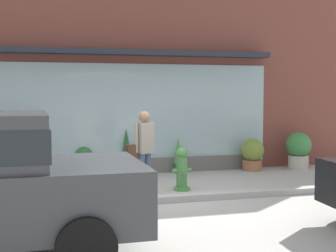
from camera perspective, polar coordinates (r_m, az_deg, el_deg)
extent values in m
plane|color=#B2AFA8|center=(8.94, -1.50, -8.77)|extent=(60.00, 60.00, 0.00)
cube|color=#B2B2AD|center=(8.74, -1.18, -8.66)|extent=(14.00, 0.24, 0.12)
cube|color=brown|center=(11.87, -5.34, 7.28)|extent=(14.00, 0.36, 5.31)
cube|color=#9EB7BC|center=(11.73, -3.50, 1.32)|extent=(6.65, 0.03, 2.46)
cube|color=#232833|center=(11.54, -5.03, 8.64)|extent=(7.25, 0.56, 0.12)
cube|color=#605E59|center=(11.77, -5.06, -4.78)|extent=(7.05, 0.20, 0.36)
cylinder|color=#4C8C47|center=(9.83, 1.63, -7.41)|extent=(0.33, 0.33, 0.06)
cylinder|color=#4C8C47|center=(9.76, 1.63, -5.45)|extent=(0.22, 0.22, 0.62)
sphere|color=#4C8C47|center=(9.71, 1.64, -3.26)|extent=(0.24, 0.24, 0.24)
cylinder|color=#4C8C47|center=(9.72, 0.78, -5.31)|extent=(0.10, 0.09, 0.09)
cylinder|color=#4C8C47|center=(9.80, 2.48, -5.23)|extent=(0.10, 0.09, 0.09)
cylinder|color=#4C8C47|center=(9.62, 1.90, -5.41)|extent=(0.09, 0.10, 0.09)
cylinder|color=#475675|center=(9.39, -3.16, -5.68)|extent=(0.12, 0.12, 0.80)
cylinder|color=#475675|center=(9.49, -2.39, -5.57)|extent=(0.12, 0.12, 0.80)
cube|color=#9E9384|center=(9.34, -2.79, -1.41)|extent=(0.37, 0.32, 0.60)
sphere|color=#A37556|center=(9.31, -2.80, 1.11)|extent=(0.22, 0.22, 0.22)
cylinder|color=#9E9384|center=(9.22, -3.78, -1.40)|extent=(0.08, 0.08, 0.57)
cylinder|color=#9E9384|center=(9.47, -1.83, -1.25)|extent=(0.08, 0.08, 0.57)
cube|color=#472D1E|center=(9.20, -4.29, -3.06)|extent=(0.26, 0.20, 0.28)
cylinder|color=black|center=(7.21, -11.33, -9.26)|extent=(0.67, 0.18, 0.66)
cylinder|color=black|center=(5.37, -9.63, -13.92)|extent=(0.67, 0.18, 0.66)
cylinder|color=#9E6042|center=(12.42, 9.92, -4.57)|extent=(0.49, 0.49, 0.27)
sphere|color=olive|center=(12.37, 9.94, -2.82)|extent=(0.58, 0.58, 0.58)
cylinder|color=#9E6042|center=(11.56, -9.87, -5.02)|extent=(0.33, 0.33, 0.34)
sphere|color=#2D6B33|center=(11.51, -9.89, -3.48)|extent=(0.41, 0.41, 0.41)
sphere|color=#DB4C7A|center=(11.61, -10.10, -2.84)|extent=(0.09, 0.09, 0.09)
sphere|color=#DB4C7A|center=(11.44, -9.45, -3.01)|extent=(0.09, 0.09, 0.09)
sphere|color=orange|center=(11.43, -9.88, -3.29)|extent=(0.12, 0.12, 0.12)
cylinder|color=#B7B2A3|center=(12.92, 15.13, -4.14)|extent=(0.52, 0.52, 0.35)
sphere|color=#3D8442|center=(12.86, 15.17, -2.16)|extent=(0.65, 0.65, 0.65)
cylinder|color=#33473D|center=(11.91, 1.22, -4.96)|extent=(0.26, 0.26, 0.24)
cone|color=#4C934C|center=(11.85, 1.22, -2.84)|extent=(0.24, 0.24, 0.65)
cylinder|color=#33473D|center=(11.72, -4.91, -5.02)|extent=(0.31, 0.31, 0.28)
cone|color=#23562D|center=(11.64, -4.93, -2.32)|extent=(0.28, 0.28, 0.83)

